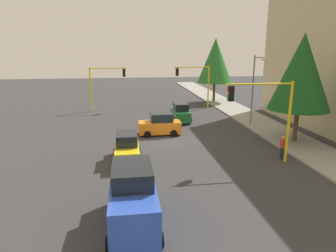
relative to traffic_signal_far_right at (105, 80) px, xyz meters
The scene contains 14 objects.
ground_plane 15.59m from the traffic_signal_far_right, 22.02° to the left, with size 120.00×120.00×0.00m, color #353538.
sidewalk_kerb 18.88m from the traffic_signal_far_right, 60.89° to the left, with size 80.00×4.00×0.15m, color gray.
lane_arrow_near 25.94m from the traffic_signal_far_right, ahead, with size 2.40×1.10×1.10m.
traffic_signal_far_right is the anchor object (origin of this frame).
traffic_signal_far_left 11.33m from the traffic_signal_far_right, 90.00° to the left, with size 0.36×4.59×5.47m.
traffic_signal_near_left 22.99m from the traffic_signal_far_right, 29.54° to the left, with size 0.36×4.59×5.53m.
street_lamp_curbside 18.14m from the traffic_signal_far_right, 55.04° to the left, with size 2.15×0.28×7.00m.
tree_roadside_near 22.82m from the traffic_signal_far_right, 45.29° to the left, with size 4.80×4.80×8.79m.
tree_roadside_far 15.82m from the traffic_signal_far_right, 104.78° to the left, with size 4.95×4.95×9.09m.
delivery_van_blue 26.75m from the traffic_signal_far_right, ahead, with size 4.80×2.22×2.77m.
car_yellow 18.82m from the traffic_signal_far_right, ahead, with size 4.04×1.92×1.98m.
car_orange 13.49m from the traffic_signal_far_right, 24.19° to the left, with size 1.95×3.77×1.98m.
car_green 11.14m from the traffic_signal_far_right, 49.58° to the left, with size 3.98×1.94×1.98m.
pedestrian_crossing 23.74m from the traffic_signal_far_right, 33.89° to the left, with size 0.40×0.24×1.70m.
Camera 1 is at (24.31, -3.30, 7.51)m, focal length 32.28 mm.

